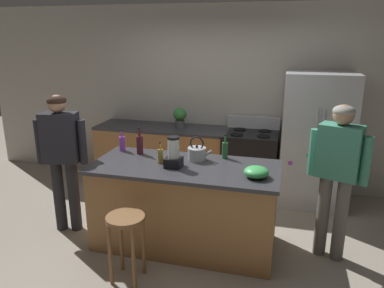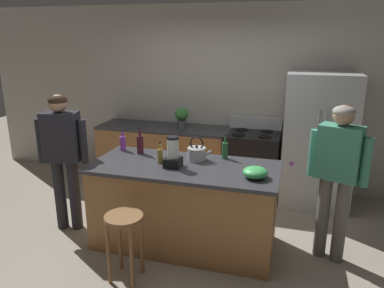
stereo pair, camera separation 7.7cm
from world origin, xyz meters
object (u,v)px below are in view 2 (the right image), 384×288
Objects in this scene: bottle_soda at (123,143)px; mixing_bowl at (255,172)px; person_by_sink_right at (337,169)px; bar_stool at (124,230)px; stove_range at (251,164)px; kitchen_island at (184,205)px; bottle_olive_oil at (225,150)px; blender_appliance at (173,154)px; bottle_wine at (140,144)px; bottle_vinegar at (160,155)px; refrigerator at (318,141)px; potted_plant at (182,116)px; tea_kettle at (197,153)px; person_by_island_left at (63,150)px.

bottle_soda reaches higher than mixing_bowl.
person_by_sink_right is 2.15m from bar_stool.
stove_range is 2.43m from bar_stool.
stove_range is 4.36× the size of bottle_soda.
bottle_olive_oil is (0.37, 0.34, 0.57)m from kitchen_island.
blender_appliance is 0.60m from bottle_wine.
bottle_wine is at bearing 144.26° from bottle_vinegar.
bottle_olive_oil is (-1.16, 0.18, 0.05)m from person_by_sink_right.
person_by_sink_right reaches higher than bottle_wine.
bottle_vinegar is 1.05m from mixing_bowl.
bar_stool is 1.15m from bottle_wine.
blender_appliance reaches higher than bottle_vinegar.
refrigerator is at bearing 41.67° from bottle_vinegar.
stove_range is 4.04× the size of bottle_olive_oil.
potted_plant is 0.92× the size of blender_appliance.
bar_stool is at bearing -64.33° from bottle_soda.
bottle_olive_oil is (0.73, 1.08, 0.52)m from bar_stool.
tea_kettle reaches higher than mixing_bowl.
bottle_olive_oil is at bearing 128.80° from mixing_bowl.
bar_stool is 1.40m from bottle_olive_oil.
person_by_island_left is 1.18m from bottle_vinegar.
bottle_vinegar is at bearing -80.94° from potted_plant.
bottle_olive_oil is (1.82, 0.38, 0.05)m from person_by_island_left.
potted_plant reaches higher than bar_stool.
bar_stool is at bearing -96.53° from bottle_vinegar.
person_by_sink_right is 2.48m from potted_plant.
bottle_soda is (-0.59, 0.30, 0.01)m from bottle_vinegar.
kitchen_island is 1.22× the size of person_by_sink_right.
refrigerator is 6.55× the size of tea_kettle.
kitchen_island is 7.80× the size of bottle_soda.
kitchen_island is 2.10m from refrigerator.
refrigerator is (1.41, 1.50, 0.43)m from kitchen_island.
tea_kettle is (0.08, 0.21, 0.54)m from kitchen_island.
tea_kettle is (-1.33, -1.29, 0.11)m from refrigerator.
potted_plant is 1.23× the size of mixing_bowl.
person_by_island_left reaches higher than tea_kettle.
person_by_sink_right is 5.91× the size of bottle_olive_oil.
person_by_sink_right reaches higher than bottle_olive_oil.
mixing_bowl is at bearing -2.79° from person_by_island_left.
refrigerator reaches higher than blender_appliance.
kitchen_island is 6.65× the size of potted_plant.
blender_appliance is (0.42, -1.62, -0.04)m from potted_plant.
person_by_sink_right reaches higher than mixing_bowl.
blender_appliance is at bearing -133.81° from refrigerator.
potted_plant is at bearing 99.06° from bottle_vinegar.
bottle_soda is (0.59, 0.35, 0.04)m from person_by_island_left.
bottle_soda is 1.69m from mixing_bowl.
blender_appliance is 0.63m from bottle_olive_oil.
person_by_island_left is 1.86m from bottle_olive_oil.
refrigerator reaches higher than bottle_wine.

